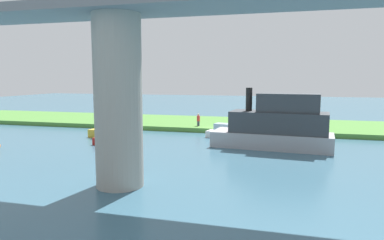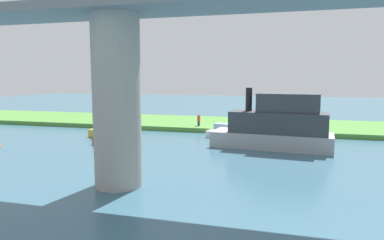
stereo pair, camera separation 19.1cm
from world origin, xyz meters
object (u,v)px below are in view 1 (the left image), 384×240
riverboat_paddlewheel (276,126)px  person_on_bank (198,120)px  mooring_post (241,124)px  pontoon_yellow (227,133)px  motorboat_white (115,140)px  houseboat_blue (113,132)px  bridge_pylon (118,102)px

riverboat_paddlewheel → person_on_bank: bearing=-42.7°
mooring_post → pontoon_yellow: 3.26m
riverboat_paddlewheel → motorboat_white: (13.98, 2.36, -1.42)m
mooring_post → houseboat_blue: bearing=26.0°
person_on_bank → pontoon_yellow: size_ratio=0.31×
person_on_bank → houseboat_blue: person_on_bank is taller
mooring_post → pontoon_yellow: bearing=71.3°
houseboat_blue → motorboat_white: size_ratio=1.31×
bridge_pylon → motorboat_white: bearing=-61.1°
person_on_bank → houseboat_blue: (7.04, 7.25, -0.59)m
riverboat_paddlewheel → pontoon_yellow: bearing=-38.5°
riverboat_paddlewheel → pontoon_yellow: (4.89, -3.88, -1.39)m
mooring_post → houseboat_blue: (12.12, 5.92, -0.42)m
motorboat_white → pontoon_yellow: bearing=-145.5°
person_on_bank → houseboat_blue: size_ratio=0.26×
motorboat_white → person_on_bank: bearing=-115.4°
bridge_pylon → mooring_post: bearing=-101.4°
bridge_pylon → pontoon_yellow: size_ratio=2.08×
person_on_bank → pontoon_yellow: person_on_bank is taller
bridge_pylon → houseboat_blue: size_ratio=1.76×
bridge_pylon → motorboat_white: 13.18m
mooring_post → motorboat_white: 13.74m
mooring_post → pontoon_yellow: mooring_post is taller
person_on_bank → pontoon_yellow: 6.01m
mooring_post → motorboat_white: bearing=42.5°
person_on_bank → motorboat_white: bearing=64.6°
bridge_pylon → pontoon_yellow: (-3.06, -17.17, -4.18)m
bridge_pylon → motorboat_white: (6.03, -10.93, -4.21)m
riverboat_paddlewheel → houseboat_blue: (15.98, -1.01, -1.29)m
person_on_bank → riverboat_paddlewheel: riverboat_paddlewheel is taller
pontoon_yellow → motorboat_white: bearing=34.5°
mooring_post → pontoon_yellow: (1.03, 3.05, -0.52)m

